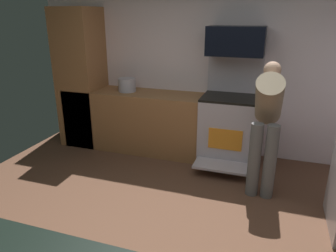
# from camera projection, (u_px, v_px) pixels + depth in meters

# --- Properties ---
(ground_plane) EXTENTS (5.20, 4.80, 0.02)m
(ground_plane) POSITION_uv_depth(u_px,v_px,m) (149.00, 242.00, 2.97)
(ground_plane) COLOR brown
(wall_back) EXTENTS (5.20, 0.12, 2.60)m
(wall_back) POSITION_uv_depth(u_px,v_px,m) (207.00, 65.00, 4.62)
(wall_back) COLOR silver
(wall_back) RESTS_ON ground
(lower_cabinet_run) EXTENTS (2.40, 0.60, 0.90)m
(lower_cabinet_run) POSITION_uv_depth(u_px,v_px,m) (142.00, 121.00, 4.85)
(lower_cabinet_run) COLOR #9A663C
(lower_cabinet_run) RESTS_ON ground
(cabinet_column) EXTENTS (0.60, 0.60, 2.10)m
(cabinet_column) POSITION_uv_depth(u_px,v_px,m) (82.00, 78.00, 4.95)
(cabinet_column) COLOR #9A663C
(cabinet_column) RESTS_ON ground
(oven_range) EXTENTS (0.76, 0.97, 1.48)m
(oven_range) POSITION_uv_depth(u_px,v_px,m) (229.00, 127.00, 4.42)
(oven_range) COLOR #BCB2BC
(oven_range) RESTS_ON ground
(microwave) EXTENTS (0.74, 0.38, 0.37)m
(microwave) POSITION_uv_depth(u_px,v_px,m) (236.00, 41.00, 4.12)
(microwave) COLOR black
(microwave) RESTS_ON oven_range
(person_cook) EXTENTS (0.31, 0.68, 1.49)m
(person_cook) POSITION_uv_depth(u_px,v_px,m) (267.00, 119.00, 3.56)
(person_cook) COLOR #606060
(person_cook) RESTS_ON ground
(stock_pot) EXTENTS (0.26, 0.26, 0.20)m
(stock_pot) POSITION_uv_depth(u_px,v_px,m) (127.00, 85.00, 4.74)
(stock_pot) COLOR #B2B0BF
(stock_pot) RESTS_ON lower_cabinet_run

